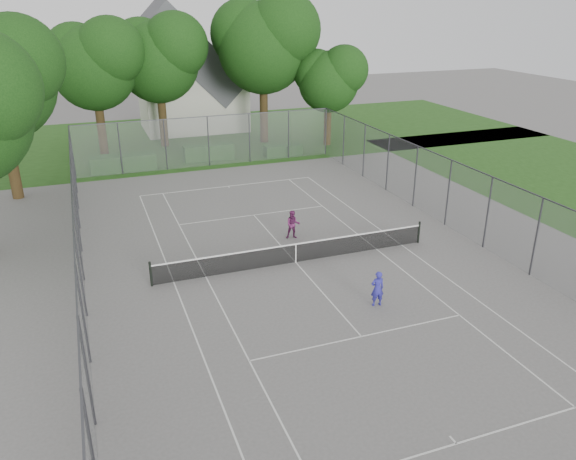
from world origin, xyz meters
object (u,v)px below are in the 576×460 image
object	(u,v)px
tennis_net	(296,252)
girl_player	(377,289)
house	(191,79)
woman_player	(293,225)

from	to	relation	value
tennis_net	girl_player	distance (m)	4.89
house	girl_player	world-z (taller)	house
tennis_net	girl_player	bearing A→B (deg)	-71.41
tennis_net	house	xyz separation A→B (m)	(1.51, 29.65, 3.90)
tennis_net	girl_player	world-z (taller)	girl_player
girl_player	house	bearing A→B (deg)	-83.76
tennis_net	house	world-z (taller)	house
tennis_net	woman_player	size ratio (longest dim) A/B	8.96
tennis_net	house	distance (m)	29.94
tennis_net	house	bearing A→B (deg)	87.09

